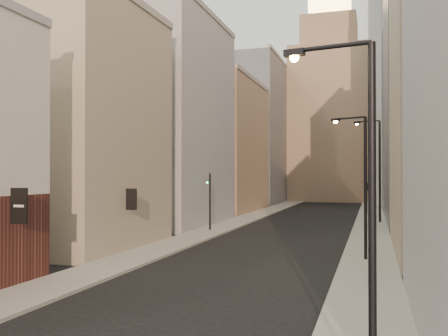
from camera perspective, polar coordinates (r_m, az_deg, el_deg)
sidewalk_left at (r=60.02m, az=3.87°, el=-5.34°), size 3.00×140.00×0.15m
sidewalk_right at (r=58.54m, az=16.43°, el=-5.43°), size 3.00×140.00×0.15m
left_bldg_beige at (r=34.95m, az=-15.90°, el=4.37°), size 8.00×12.00×16.00m
left_bldg_grey at (r=49.32m, az=-5.80°, el=5.20°), size 8.00×16.00×20.00m
left_bldg_tan at (r=66.15m, az=0.17°, el=2.39°), size 8.00×18.00×17.00m
left_bldg_wingrid at (r=85.71m, az=3.97°, el=4.02°), size 8.00×20.00×24.00m
right_bldg_wingrid at (r=54.20m, az=22.24°, el=7.91°), size 8.00×20.00×26.00m
clock_tower at (r=96.49m, az=11.99°, el=6.87°), size 14.00×14.00×44.90m
white_tower at (r=82.55m, az=18.91°, el=8.86°), size 8.00×8.00×41.50m
streetlamp_near at (r=11.05m, az=15.54°, el=-3.14°), size 2.02×0.52×7.77m
streetlamp_mid at (r=29.19m, az=15.48°, el=-1.14°), size 2.04×0.96×8.20m
streetlamp_far at (r=52.12m, az=17.08°, el=0.40°), size 2.64×0.95×10.34m
traffic_light_left at (r=42.95m, az=-1.62°, el=-2.70°), size 0.57×0.47×5.00m
traffic_light_right at (r=45.32m, az=16.27°, el=-1.97°), size 0.80×0.80×5.00m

